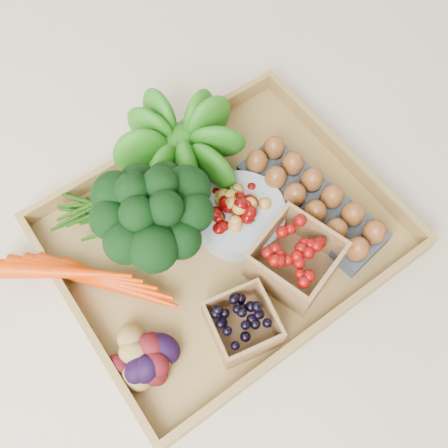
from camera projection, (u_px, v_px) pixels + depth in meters
ground at (224, 239)px, 0.87m from camera, size 4.00×4.00×0.00m
tray at (224, 237)px, 0.87m from camera, size 0.55×0.45×0.01m
carrots at (91, 276)px, 0.80m from camera, size 0.23×0.16×0.05m
lettuce at (182, 141)px, 0.86m from camera, size 0.15×0.15×0.15m
broccoli at (158, 229)px, 0.79m from camera, size 0.18×0.18×0.14m
cherry_bowl at (239, 216)px, 0.85m from camera, size 0.16×0.16×0.04m
egg_carton at (311, 204)px, 0.87m from camera, size 0.13×0.29×0.03m
potatoes at (144, 357)px, 0.74m from camera, size 0.12×0.12×0.07m
punnet_blackberry at (242, 324)px, 0.76m from camera, size 0.11×0.11×0.07m
punnet_raspberry at (295, 259)px, 0.80m from camera, size 0.15×0.15×0.08m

